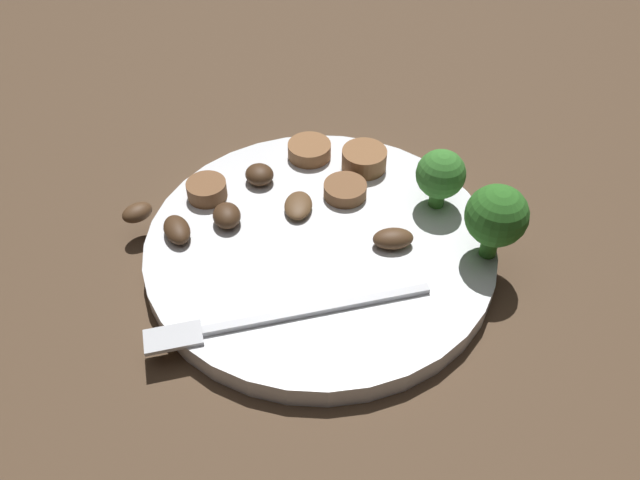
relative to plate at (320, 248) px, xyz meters
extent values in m
plane|color=#4C3826|center=(0.00, 0.00, -0.01)|extent=(1.40, 1.40, 0.00)
cylinder|color=white|center=(0.00, 0.00, 0.00)|extent=(0.24, 0.24, 0.02)
cube|color=silver|center=(0.04, 0.05, 0.01)|extent=(0.14, 0.06, 0.00)
cube|color=silver|center=(0.12, 0.02, 0.01)|extent=(0.04, 0.03, 0.00)
cylinder|color=#347525|center=(-0.08, 0.08, 0.02)|extent=(0.01, 0.01, 0.02)
sphere|color=#2D6B23|center=(-0.08, 0.08, 0.04)|extent=(0.04, 0.04, 0.04)
cylinder|color=#408630|center=(-0.09, 0.02, 0.02)|extent=(0.01, 0.01, 0.02)
sphere|color=#387A2D|center=(-0.09, 0.02, 0.04)|extent=(0.04, 0.04, 0.04)
cylinder|color=brown|center=(-0.07, -0.04, 0.02)|extent=(0.05, 0.05, 0.02)
cylinder|color=brown|center=(0.04, -0.09, 0.01)|extent=(0.04, 0.04, 0.01)
cylinder|color=brown|center=(-0.05, -0.08, 0.01)|extent=(0.05, 0.05, 0.01)
cylinder|color=brown|center=(-0.04, -0.03, 0.01)|extent=(0.04, 0.04, 0.01)
ellipsoid|color=#422B19|center=(0.00, -0.08, 0.01)|extent=(0.02, 0.03, 0.01)
ellipsoid|color=brown|center=(-0.01, -0.03, 0.01)|extent=(0.03, 0.04, 0.01)
ellipsoid|color=#4C331E|center=(-0.04, 0.03, 0.01)|extent=(0.03, 0.03, 0.01)
ellipsoid|color=#422B19|center=(0.08, -0.06, 0.01)|extent=(0.02, 0.03, 0.01)
ellipsoid|color=#422B19|center=(0.04, -0.05, 0.02)|extent=(0.03, 0.03, 0.01)
ellipsoid|color=#4C331E|center=(0.09, -0.09, 0.01)|extent=(0.02, 0.02, 0.01)
camera|label=1|loc=(0.19, 0.26, 0.34)|focal=37.56mm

